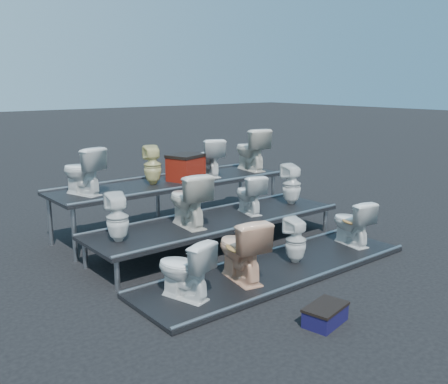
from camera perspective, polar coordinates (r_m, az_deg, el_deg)
ground at (r=7.87m, az=-0.66°, el=-6.40°), size 80.00×80.00×0.00m
tier_front at (r=6.94m, az=6.08°, el=-8.84°), size 4.20×1.20×0.06m
tier_mid at (r=7.79m, az=-0.66°, el=-4.80°), size 4.20×1.20×0.46m
tier_back at (r=8.76m, az=-5.93°, el=-1.55°), size 4.20×1.20×0.86m
toilet_0 at (r=5.89m, az=-4.59°, el=-8.74°), size 0.58×0.79×0.72m
toilet_1 at (r=6.37m, az=1.96°, el=-6.50°), size 0.61×0.89×0.83m
toilet_2 at (r=7.07m, az=8.22°, el=-5.48°), size 0.31×0.31×0.64m
toilet_3 at (r=7.99m, az=14.39°, el=-3.37°), size 0.51×0.75×0.71m
toilet_4 at (r=6.76m, az=-12.08°, el=-2.86°), size 0.35×0.36×0.66m
toilet_5 at (r=7.31m, az=-4.13°, el=-0.87°), size 0.54×0.84×0.81m
toilet_6 at (r=8.05m, az=2.90°, el=-0.20°), size 0.50×0.69×0.64m
toilet_7 at (r=8.71m, az=7.74°, el=0.89°), size 0.36×0.37×0.70m
toilet_8 at (r=7.86m, az=-15.92°, el=2.35°), size 0.60×0.81×0.73m
toilet_9 at (r=8.42m, az=-8.17°, el=3.07°), size 0.37×0.37×0.65m
toilet_10 at (r=9.09m, az=-1.56°, el=4.01°), size 0.59×0.77×0.69m
toilet_11 at (r=9.70m, az=3.06°, el=4.90°), size 0.57×0.86×0.82m
red_crate at (r=8.72m, az=-4.38°, el=2.67°), size 0.68×0.61×0.41m
step_stool at (r=5.62m, az=11.50°, el=-13.70°), size 0.55×0.39×0.18m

